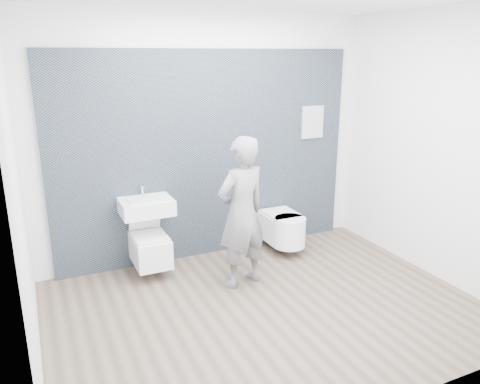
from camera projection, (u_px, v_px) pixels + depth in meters
name	position (u px, v px, depth m)	size (l,w,h in m)	color
ground	(266.00, 308.00, 4.49)	(4.00, 4.00, 0.00)	brown
room_shell	(269.00, 127.00, 4.00)	(4.00, 4.00, 4.00)	silver
tile_wall	(211.00, 251.00, 5.77)	(3.60, 0.06, 2.40)	black
washbasin	(146.00, 206.00, 5.02)	(0.55, 0.41, 0.42)	white
toilet_square	(150.00, 248.00, 5.10)	(0.37, 0.53, 0.71)	white
toilet_rounded	(284.00, 228.00, 5.69)	(0.39, 0.67, 0.36)	white
info_placard	(308.00, 235.00, 6.28)	(0.30, 0.03, 0.40)	white
visitor	(242.00, 213.00, 4.75)	(0.58, 0.38, 1.58)	slate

